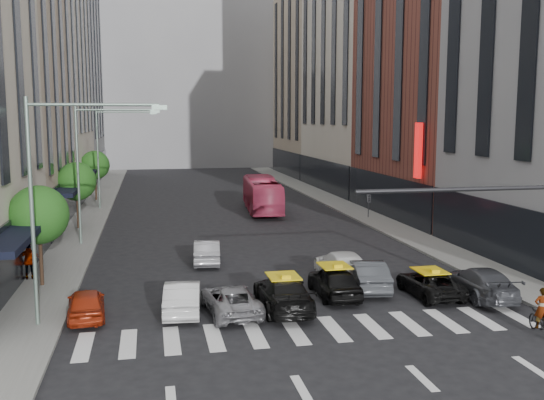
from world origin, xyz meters
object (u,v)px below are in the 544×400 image
streetlamp_far (108,145)px  bus (262,195)px  streetlamp_mid (93,156)px  motorcycle (541,322)px  car_red (86,303)px  taxi_left (283,293)px  pedestrian_far (29,261)px  car_white_front (183,297)px  taxi_center (334,281)px  streetlamp_near (56,181)px

streetlamp_far → bus: streetlamp_far is taller
streetlamp_mid → motorcycle: streetlamp_mid is taller
streetlamp_far → streetlamp_mid: bearing=-90.0°
car_red → taxi_left: bearing=171.5°
streetlamp_mid → pedestrian_far: (-2.56, -8.68, -4.81)m
car_white_front → taxi_left: bearing=178.7°
taxi_center → pedestrian_far: bearing=-20.7°
car_red → taxi_center: taxi_center is taller
car_white_front → bus: size_ratio=0.39×
taxi_left → motorcycle: 10.40m
streetlamp_near → streetlamp_mid: size_ratio=1.00×
pedestrian_far → streetlamp_mid: bearing=-115.3°
streetlamp_mid → taxi_left: 18.92m
taxi_left → bus: (4.21, 27.69, 0.79)m
streetlamp_mid → taxi_left: bearing=-59.7°
streetlamp_far → car_white_front: (4.84, -31.23, -5.20)m
streetlamp_near → bus: bearing=64.4°
taxi_left → streetlamp_mid: bearing=-58.5°
car_red → car_white_front: (4.00, -0.04, 0.07)m
streetlamp_near → bus: (13.39, 27.97, -4.37)m
bus → motorcycle: size_ratio=5.83×
car_white_front → pedestrian_far: size_ratio=2.26×
taxi_center → bus: 26.32m
motorcycle → pedestrian_far: pedestrian_far is taller
car_red → motorcycle: car_red is taller
streetlamp_mid → pedestrian_far: streetlamp_mid is taller
streetlamp_near → pedestrian_far: 9.13m
car_red → pedestrian_far: pedestrian_far is taller
taxi_left → motorcycle: bearing=152.6°
car_white_front → bus: bus is taller
taxi_left → taxi_center: bearing=-151.7°
car_white_front → taxi_center: size_ratio=0.99×
streetlamp_near → taxi_center: size_ratio=2.08×
streetlamp_far → taxi_center: bearing=-68.5°
streetlamp_mid → streetlamp_far: bearing=90.0°
streetlamp_far → bus: 14.65m
streetlamp_near → taxi_left: streetlamp_near is taller
car_red → motorcycle: bearing=157.6°
taxi_center → motorcycle: taxi_center is taller
pedestrian_far → car_white_front: bearing=129.6°
streetlamp_far → car_white_front: bearing=-81.2°
streetlamp_far → car_red: (0.84, -31.19, -5.27)m
streetlamp_far → motorcycle: bearing=-63.5°
car_red → taxi_left: (8.34, -0.53, 0.11)m
bus → taxi_left: bearing=85.9°
streetlamp_near → car_red: size_ratio=2.41×
car_white_front → bus: bearing=-102.4°
car_red → pedestrian_far: bearing=-67.3°
taxi_center → taxi_left: bearing=27.6°
car_white_front → bus: 28.53m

